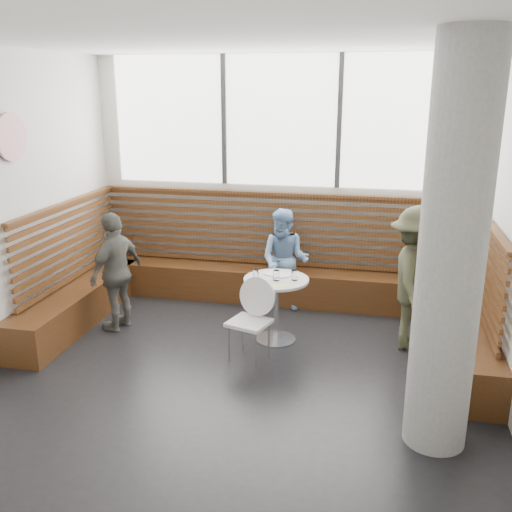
% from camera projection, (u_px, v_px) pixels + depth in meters
% --- Properties ---
extents(room, '(5.00, 5.00, 3.20)m').
position_uv_depth(room, '(233.00, 223.00, 5.20)').
color(room, silver).
rests_on(room, ground).
extents(booth, '(5.00, 2.50, 1.44)m').
position_uv_depth(booth, '(269.00, 284.00, 7.20)').
color(booth, '#422510').
rests_on(booth, ground).
extents(concrete_column, '(0.50, 0.50, 3.20)m').
position_uv_depth(concrete_column, '(452.00, 254.00, 4.26)').
color(concrete_column, gray).
rests_on(concrete_column, ground).
extents(wall_art, '(0.03, 0.50, 0.50)m').
position_uv_depth(wall_art, '(11.00, 137.00, 5.88)').
color(wall_art, white).
rests_on(wall_art, room).
extents(cafe_table, '(0.73, 0.73, 0.75)m').
position_uv_depth(cafe_table, '(276.00, 296.00, 6.40)').
color(cafe_table, silver).
rests_on(cafe_table, ground).
extents(cafe_chair, '(0.42, 0.41, 0.87)m').
position_uv_depth(cafe_chair, '(251.00, 313.00, 6.01)').
color(cafe_chair, white).
rests_on(cafe_chair, ground).
extents(adult_man, '(0.60, 1.04, 1.60)m').
position_uv_depth(adult_man, '(415.00, 279.00, 6.18)').
color(adult_man, '#3F412B').
rests_on(adult_man, ground).
extents(child_back, '(0.70, 0.58, 1.33)m').
position_uv_depth(child_back, '(285.00, 260.00, 7.29)').
color(child_back, '#7CA6D7').
rests_on(child_back, ground).
extents(child_left, '(0.55, 0.89, 1.42)m').
position_uv_depth(child_left, '(116.00, 271.00, 6.71)').
color(child_left, '#605F57').
rests_on(child_left, ground).
extents(plate_near, '(0.18, 0.18, 0.01)m').
position_uv_depth(plate_near, '(272.00, 274.00, 6.49)').
color(plate_near, white).
rests_on(plate_near, cafe_table).
extents(plate_far, '(0.21, 0.21, 0.01)m').
position_uv_depth(plate_far, '(282.00, 275.00, 6.43)').
color(plate_far, white).
rests_on(plate_far, cafe_table).
extents(glass_left, '(0.07, 0.07, 0.11)m').
position_uv_depth(glass_left, '(256.00, 274.00, 6.31)').
color(glass_left, white).
rests_on(glass_left, cafe_table).
extents(glass_mid, '(0.07, 0.07, 0.12)m').
position_uv_depth(glass_mid, '(276.00, 275.00, 6.26)').
color(glass_mid, white).
rests_on(glass_mid, cafe_table).
extents(glass_right, '(0.07, 0.07, 0.11)m').
position_uv_depth(glass_right, '(294.00, 275.00, 6.27)').
color(glass_right, white).
rests_on(glass_right, cafe_table).
extents(menu_card, '(0.21, 0.16, 0.00)m').
position_uv_depth(menu_card, '(282.00, 286.00, 6.10)').
color(menu_card, '#A5C64C').
rests_on(menu_card, cafe_table).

